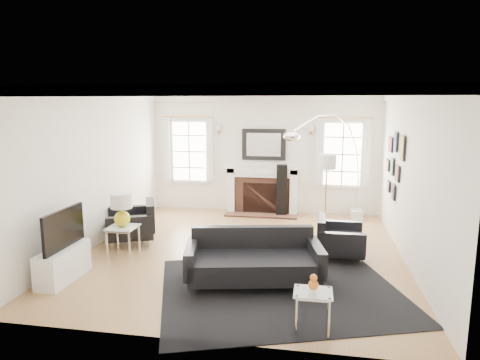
% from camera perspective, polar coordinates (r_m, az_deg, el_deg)
% --- Properties ---
extents(floor, '(6.00, 6.00, 0.00)m').
position_cam_1_polar(floor, '(7.77, 0.46, -9.50)').
color(floor, '#9F7A43').
rests_on(floor, ground).
extents(back_wall, '(5.50, 0.04, 2.80)m').
position_cam_1_polar(back_wall, '(10.36, 3.20, 3.39)').
color(back_wall, white).
rests_on(back_wall, floor).
extents(front_wall, '(5.50, 0.04, 2.80)m').
position_cam_1_polar(front_wall, '(4.55, -5.74, -5.27)').
color(front_wall, white).
rests_on(front_wall, floor).
extents(left_wall, '(0.04, 6.00, 2.80)m').
position_cam_1_polar(left_wall, '(8.32, -18.56, 1.24)').
color(left_wall, white).
rests_on(left_wall, floor).
extents(right_wall, '(0.04, 6.00, 2.80)m').
position_cam_1_polar(right_wall, '(7.48, 21.73, 0.11)').
color(right_wall, white).
rests_on(right_wall, floor).
extents(ceiling, '(5.50, 6.00, 0.02)m').
position_cam_1_polar(ceiling, '(7.32, 0.50, 11.62)').
color(ceiling, white).
rests_on(ceiling, back_wall).
extents(crown_molding, '(5.50, 6.00, 0.12)m').
position_cam_1_polar(crown_molding, '(7.32, 0.49, 11.15)').
color(crown_molding, white).
rests_on(crown_molding, back_wall).
extents(fireplace, '(1.70, 0.69, 1.11)m').
position_cam_1_polar(fireplace, '(10.29, 3.02, -1.49)').
color(fireplace, white).
rests_on(fireplace, floor).
extents(mantel_mirror, '(1.05, 0.07, 0.75)m').
position_cam_1_polar(mantel_mirror, '(10.29, 3.18, 4.74)').
color(mantel_mirror, black).
rests_on(mantel_mirror, back_wall).
extents(window_left, '(1.24, 0.15, 1.62)m').
position_cam_1_polar(window_left, '(10.68, -6.76, 3.84)').
color(window_left, white).
rests_on(window_left, back_wall).
extents(window_right, '(1.24, 0.15, 1.62)m').
position_cam_1_polar(window_right, '(10.25, 13.51, 3.38)').
color(window_right, white).
rests_on(window_right, back_wall).
extents(gallery_wall, '(0.04, 1.73, 1.29)m').
position_cam_1_polar(gallery_wall, '(8.72, 19.88, 2.43)').
color(gallery_wall, black).
rests_on(gallery_wall, right_wall).
extents(tv_unit, '(0.35, 1.00, 1.09)m').
position_cam_1_polar(tv_unit, '(6.99, -22.49, -9.69)').
color(tv_unit, white).
rests_on(tv_unit, floor).
extents(area_rug, '(4.00, 3.65, 0.01)m').
position_cam_1_polar(area_rug, '(6.30, 5.35, -14.31)').
color(area_rug, black).
rests_on(area_rug, floor).
extents(sofa, '(2.09, 1.26, 0.64)m').
position_cam_1_polar(sofa, '(6.37, 1.81, -10.65)').
color(sofa, black).
rests_on(sofa, floor).
extents(armchair_left, '(1.14, 1.21, 0.64)m').
position_cam_1_polar(armchair_left, '(8.41, -13.94, -5.69)').
color(armchair_left, black).
rests_on(armchair_left, floor).
extents(armchair_right, '(0.79, 0.88, 0.58)m').
position_cam_1_polar(armchair_right, '(7.55, 12.85, -7.74)').
color(armchair_right, black).
rests_on(armchair_right, floor).
extents(coffee_table, '(0.91, 0.91, 0.40)m').
position_cam_1_polar(coffee_table, '(7.50, 0.05, -7.21)').
color(coffee_table, silver).
rests_on(coffee_table, floor).
extents(side_table_left, '(0.48, 0.48, 0.53)m').
position_cam_1_polar(side_table_left, '(7.67, -15.35, -6.77)').
color(side_table_left, silver).
rests_on(side_table_left, floor).
extents(nesting_table, '(0.44, 0.37, 0.48)m').
position_cam_1_polar(nesting_table, '(5.17, 9.69, -15.59)').
color(nesting_table, silver).
rests_on(nesting_table, floor).
extents(gourd_lamp, '(0.37, 0.37, 0.59)m').
position_cam_1_polar(gourd_lamp, '(7.56, -15.50, -3.55)').
color(gourd_lamp, yellow).
rests_on(gourd_lamp, side_table_left).
extents(orange_vase, '(0.12, 0.12, 0.19)m').
position_cam_1_polar(orange_vase, '(5.08, 9.76, -13.39)').
color(orange_vase, orange).
rests_on(orange_vase, nesting_table).
extents(arc_floor_lamp, '(1.76, 1.63, 2.50)m').
position_cam_1_polar(arc_floor_lamp, '(9.34, 11.49, 2.16)').
color(arc_floor_lamp, silver).
rests_on(arc_floor_lamp, floor).
extents(stick_floor_lamp, '(0.34, 0.34, 1.67)m').
position_cam_1_polar(stick_floor_lamp, '(8.24, 11.50, 1.83)').
color(stick_floor_lamp, '#BC8141').
rests_on(stick_floor_lamp, floor).
extents(speaker_tower, '(0.27, 0.27, 1.21)m').
position_cam_1_polar(speaker_tower, '(10.10, 5.56, -1.39)').
color(speaker_tower, black).
rests_on(speaker_tower, floor).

